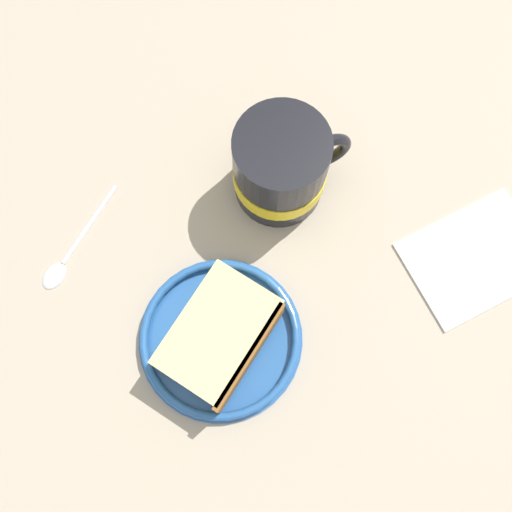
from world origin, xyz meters
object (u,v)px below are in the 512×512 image
at_px(small_plate, 218,338).
at_px(cake_slice, 219,337).
at_px(folded_napkin, 474,258).
at_px(tea_mug, 279,167).
at_px(teaspoon, 63,258).

height_order(small_plate, cake_slice, cake_slice).
relative_size(small_plate, folded_napkin, 1.19).
distance_m(cake_slice, folded_napkin, 0.27).
distance_m(small_plate, folded_napkin, 0.27).
xyz_separation_m(cake_slice, tea_mug, (0.15, -0.07, 0.02)).
xyz_separation_m(teaspoon, folded_napkin, (-0.05, -0.41, -0.00)).
bearing_deg(folded_napkin, tea_mug, 61.62).
bearing_deg(cake_slice, tea_mug, -25.92).
bearing_deg(teaspoon, cake_slice, -123.86).
height_order(small_plate, folded_napkin, small_plate).
bearing_deg(cake_slice, teaspoon, 56.14).
distance_m(small_plate, tea_mug, 0.17).
height_order(cake_slice, folded_napkin, cake_slice).
bearing_deg(folded_napkin, cake_slice, 101.52).
bearing_deg(teaspoon, small_plate, -123.79).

